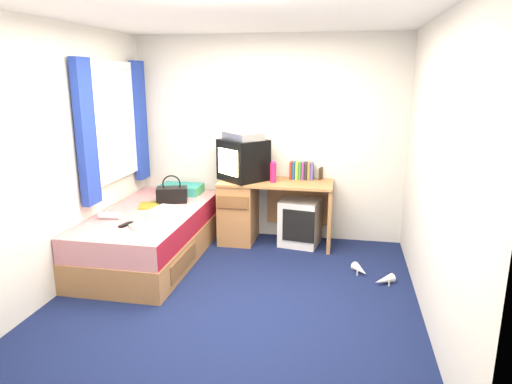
% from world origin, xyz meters
% --- Properties ---
extents(ground, '(3.40, 3.40, 0.00)m').
position_xyz_m(ground, '(0.00, 0.00, 0.00)').
color(ground, '#0C1438').
rests_on(ground, ground).
extents(room_shell, '(3.40, 3.40, 3.40)m').
position_xyz_m(room_shell, '(0.00, 0.00, 1.45)').
color(room_shell, white).
rests_on(room_shell, ground).
extents(bed, '(1.01, 2.00, 0.54)m').
position_xyz_m(bed, '(-1.10, 0.70, 0.27)').
color(bed, '#B07A49').
rests_on(bed, ground).
extents(pillow, '(0.51, 0.33, 0.11)m').
position_xyz_m(pillow, '(-1.03, 1.46, 0.59)').
color(pillow, '#195AA3').
rests_on(pillow, bed).
extents(desk, '(1.30, 0.55, 0.75)m').
position_xyz_m(desk, '(-0.13, 1.44, 0.41)').
color(desk, '#B07A49').
rests_on(desk, ground).
extents(storage_cube, '(0.50, 0.50, 0.54)m').
position_xyz_m(storage_cube, '(0.43, 1.45, 0.27)').
color(storage_cube, silver).
rests_on(storage_cube, ground).
extents(crt_tv, '(0.64, 0.64, 0.47)m').
position_xyz_m(crt_tv, '(-0.25, 1.44, 0.99)').
color(crt_tv, black).
rests_on(crt_tv, desk).
extents(vcr, '(0.53, 0.53, 0.08)m').
position_xyz_m(vcr, '(-0.25, 1.44, 1.26)').
color(vcr, silver).
rests_on(vcr, crt_tv).
extents(book_row, '(0.27, 0.13, 0.20)m').
position_xyz_m(book_row, '(0.41, 1.60, 0.85)').
color(book_row, maroon).
rests_on(book_row, desk).
extents(picture_frame, '(0.04, 0.12, 0.14)m').
position_xyz_m(picture_frame, '(0.64, 1.63, 0.82)').
color(picture_frame, black).
rests_on(picture_frame, desk).
extents(pink_water_bottle, '(0.07, 0.07, 0.22)m').
position_xyz_m(pink_water_bottle, '(0.11, 1.37, 0.86)').
color(pink_water_bottle, '#C41B5B').
rests_on(pink_water_bottle, desk).
extents(aerosol_can, '(0.05, 0.05, 0.18)m').
position_xyz_m(aerosol_can, '(-0.00, 1.43, 0.84)').
color(aerosol_can, silver).
rests_on(aerosol_can, desk).
extents(handbag, '(0.38, 0.28, 0.31)m').
position_xyz_m(handbag, '(-0.99, 1.06, 0.63)').
color(handbag, black).
rests_on(handbag, bed).
extents(towel, '(0.34, 0.31, 0.10)m').
position_xyz_m(towel, '(-0.82, 0.50, 0.59)').
color(towel, silver).
rests_on(towel, bed).
extents(magazine, '(0.28, 0.33, 0.01)m').
position_xyz_m(magazine, '(-1.19, 0.85, 0.55)').
color(magazine, yellow).
rests_on(magazine, bed).
extents(water_bottle, '(0.21, 0.10, 0.07)m').
position_xyz_m(water_bottle, '(-1.38, 0.35, 0.58)').
color(water_bottle, silver).
rests_on(water_bottle, bed).
extents(colour_swatch_fan, '(0.19, 0.20, 0.01)m').
position_xyz_m(colour_swatch_fan, '(-1.03, 0.15, 0.55)').
color(colour_swatch_fan, gold).
rests_on(colour_swatch_fan, bed).
extents(remote_control, '(0.09, 0.17, 0.02)m').
position_xyz_m(remote_control, '(-1.12, 0.19, 0.55)').
color(remote_control, black).
rests_on(remote_control, bed).
extents(window_assembly, '(0.11, 1.42, 1.40)m').
position_xyz_m(window_assembly, '(-1.55, 0.90, 1.42)').
color(window_assembly, silver).
rests_on(window_assembly, room_shell).
extents(white_heels, '(0.42, 0.42, 0.09)m').
position_xyz_m(white_heels, '(1.22, 0.62, 0.04)').
color(white_heels, white).
rests_on(white_heels, ground).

